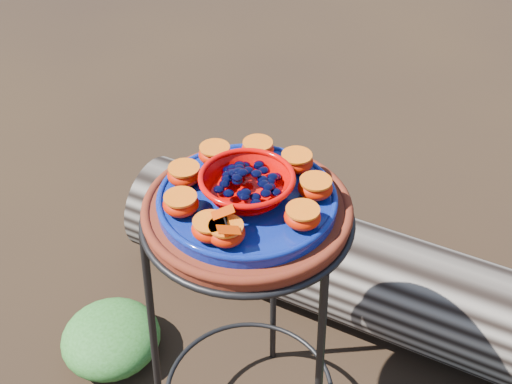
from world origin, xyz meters
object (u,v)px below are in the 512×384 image
(terracotta_saucer, at_px, (247,211))
(red_bowl, at_px, (247,186))
(plant_stand, at_px, (249,337))
(cobalt_plate, at_px, (247,200))
(driftwood_log, at_px, (387,284))

(terracotta_saucer, bearing_deg, red_bowl, 0.00)
(plant_stand, bearing_deg, red_bowl, 0.00)
(terracotta_saucer, height_order, cobalt_plate, cobalt_plate)
(terracotta_saucer, height_order, driftwood_log, terracotta_saucer)
(driftwood_log, bearing_deg, red_bowl, -121.97)
(red_bowl, distance_m, driftwood_log, 0.81)
(plant_stand, xyz_separation_m, driftwood_log, (0.27, 0.44, -0.20))
(terracotta_saucer, relative_size, driftwood_log, 0.24)
(terracotta_saucer, xyz_separation_m, cobalt_plate, (0.00, 0.00, 0.03))
(terracotta_saucer, distance_m, red_bowl, 0.06)
(terracotta_saucer, relative_size, red_bowl, 2.33)
(terracotta_saucer, xyz_separation_m, driftwood_log, (0.27, 0.44, -0.56))
(terracotta_saucer, height_order, red_bowl, red_bowl)
(plant_stand, xyz_separation_m, cobalt_plate, (0.00, 0.00, 0.39))
(cobalt_plate, height_order, driftwood_log, cobalt_plate)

